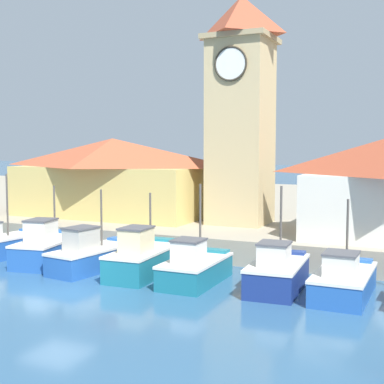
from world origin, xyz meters
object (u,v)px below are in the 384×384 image
fishing_boat_right_inner (195,268)px  fishing_boat_right_outer (277,272)px  fishing_boat_center (92,255)px  warehouse_left (113,176)px  clock_tower (241,106)px  fishing_boat_mid_right (144,258)px  fishing_boat_far_right (344,280)px  fishing_boat_mid_left (49,248)px

fishing_boat_right_inner → fishing_boat_right_outer: fishing_boat_right_inner is taller
fishing_boat_center → warehouse_left: 11.20m
fishing_boat_center → fishing_boat_right_inner: (5.63, -0.24, -0.03)m
clock_tower → warehouse_left: (-9.20, -0.07, -4.49)m
fishing_boat_center → fishing_boat_mid_right: size_ratio=1.00×
fishing_boat_mid_right → fishing_boat_right_inner: bearing=-8.1°
fishing_boat_far_right → fishing_boat_right_outer: bearing=-177.8°
fishing_boat_right_inner → clock_tower: 12.60m
fishing_boat_mid_left → clock_tower: clock_tower is taller
fishing_boat_mid_left → fishing_boat_mid_right: bearing=-1.7°
fishing_boat_center → warehouse_left: (-4.95, 9.51, 3.26)m
fishing_boat_far_right → clock_tower: 14.34m
fishing_boat_right_outer → fishing_boat_mid_right: bearing=-179.3°
clock_tower → fishing_boat_mid_left: bearing=-127.9°
fishing_boat_right_outer → clock_tower: clock_tower is taller
fishing_boat_far_right → warehouse_left: size_ratio=0.35×
fishing_boat_mid_right → fishing_boat_right_outer: fishing_boat_right_outer is taller
fishing_boat_right_inner → clock_tower: bearing=98.0°
fishing_boat_right_outer → fishing_boat_far_right: 2.72m
fishing_boat_far_right → clock_tower: bearing=129.9°
clock_tower → fishing_boat_right_outer: bearing=-61.9°
fishing_boat_right_inner → clock_tower: (-1.39, 9.82, 7.79)m
fishing_boat_right_inner → warehouse_left: 14.76m
fishing_boat_center → fishing_boat_right_outer: (9.24, 0.24, 0.01)m
fishing_boat_mid_right → fishing_boat_center: bearing=-176.7°
fishing_boat_center → warehouse_left: size_ratio=0.39×
fishing_boat_right_inner → fishing_boat_mid_left: bearing=176.2°
fishing_boat_mid_left → warehouse_left: warehouse_left is taller
fishing_boat_right_outer → warehouse_left: warehouse_left is taller
fishing_boat_right_outer → clock_tower: (-4.99, 9.34, 7.74)m
fishing_boat_mid_right → clock_tower: 12.24m
fishing_boat_center → fishing_boat_far_right: bearing=1.7°
fishing_boat_mid_left → fishing_boat_right_outer: 12.19m
fishing_boat_mid_right → warehouse_left: 12.57m
fishing_boat_mid_left → fishing_boat_center: size_ratio=0.99×
fishing_boat_mid_left → fishing_boat_mid_right: size_ratio=0.99×
fishing_boat_mid_right → fishing_boat_far_right: size_ratio=1.09×
fishing_boat_center → clock_tower: size_ratio=0.33×
fishing_boat_right_inner → fishing_boat_center: bearing=177.6°
fishing_boat_right_outer → warehouse_left: (-14.19, 9.26, 3.25)m
fishing_boat_right_outer → fishing_boat_far_right: (2.71, 0.11, -0.08)m
fishing_boat_mid_left → fishing_boat_center: fishing_boat_mid_left is taller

